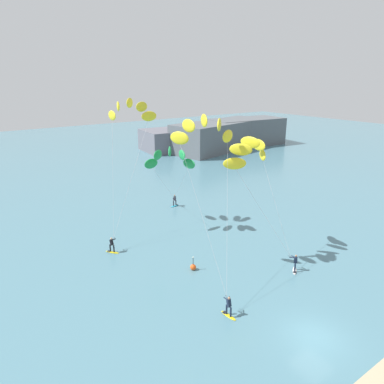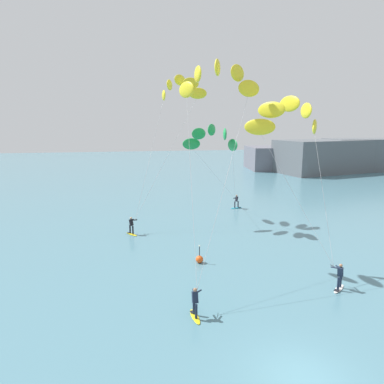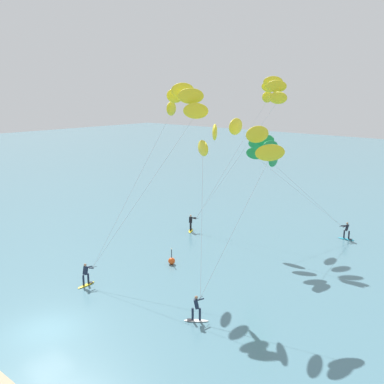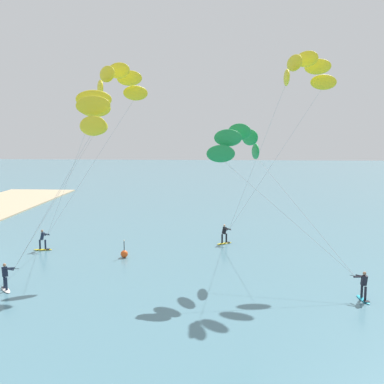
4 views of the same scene
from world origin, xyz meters
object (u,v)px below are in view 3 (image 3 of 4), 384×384
at_px(kitesurfer_mid_water, 234,144).
at_px(kitesurfer_far_out, 269,95).
at_px(kitesurfer_nearshore, 179,107).
at_px(kitesurfer_downwind, 268,152).
at_px(marker_buoy, 172,261).

height_order(kitesurfer_mid_water, kitesurfer_far_out, kitesurfer_far_out).
bearing_deg(kitesurfer_mid_water, kitesurfer_far_out, 113.68).
distance_m(kitesurfer_nearshore, kitesurfer_downwind, 10.03).
distance_m(kitesurfer_mid_water, marker_buoy, 11.86).
xyz_separation_m(kitesurfer_mid_water, marker_buoy, (-6.38, 0.46, -9.99)).
xyz_separation_m(kitesurfer_nearshore, kitesurfer_mid_water, (5.29, -0.30, -2.28)).
height_order(kitesurfer_nearshore, kitesurfer_far_out, kitesurfer_far_out).
relative_size(kitesurfer_nearshore, kitesurfer_mid_water, 1.19).
bearing_deg(kitesurfer_mid_water, kitesurfer_downwind, 109.22).
distance_m(kitesurfer_nearshore, kitesurfer_far_out, 13.12).
height_order(kitesurfer_nearshore, kitesurfer_mid_water, kitesurfer_nearshore).
relative_size(kitesurfer_nearshore, marker_buoy, 10.37).
bearing_deg(kitesurfer_mid_water, marker_buoy, 175.84).
relative_size(kitesurfer_nearshore, kitesurfer_downwind, 1.42).
relative_size(kitesurfer_nearshore, kitesurfer_far_out, 0.95).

